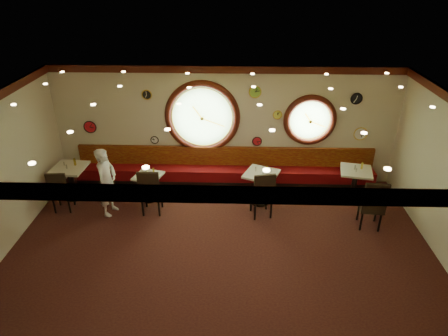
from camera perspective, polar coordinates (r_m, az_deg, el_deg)
floor at (r=8.76m, az=-0.41°, el=-11.18°), size 9.00×6.00×0.00m
ceiling at (r=7.21m, az=-0.50°, el=9.09°), size 9.00×6.00×0.02m
wall_back at (r=10.58m, az=0.18°, el=5.99°), size 9.00×0.02×3.20m
wall_front at (r=5.46m, az=-1.72°, el=-17.74°), size 9.00×0.02×3.20m
molding_back at (r=10.07m, az=0.19°, el=13.91°), size 9.00×0.10×0.18m
molding_front at (r=4.56m, az=-1.95°, el=-3.80°), size 9.00×0.10×0.18m
banquette_base at (r=10.97m, az=0.13°, el=-1.86°), size 8.00×0.55×0.20m
banquette_seat at (r=10.85m, az=0.13°, el=-0.71°), size 8.00×0.55×0.30m
banquette_back at (r=10.86m, az=0.17°, el=1.70°), size 8.00×0.10×0.55m
porthole_left_glass at (r=10.52m, az=-3.11°, el=7.28°), size 1.66×0.02×1.66m
porthole_left_frame at (r=10.50m, az=-3.12°, el=7.25°), size 1.98×0.18×1.98m
porthole_left_ring at (r=10.47m, az=-3.13°, el=7.20°), size 1.61×0.03×1.61m
porthole_right_glass at (r=10.67m, az=12.16°, el=6.71°), size 1.10×0.02×1.10m
porthole_right_frame at (r=10.66m, az=12.17°, el=6.68°), size 1.38×0.18×1.38m
porthole_right_ring at (r=10.63m, az=12.20°, el=6.63°), size 1.09×0.03×1.09m
wall_clock_0 at (r=10.70m, az=4.73°, el=3.85°), size 0.24×0.03×0.24m
wall_clock_1 at (r=10.91m, az=-9.88°, el=3.99°), size 0.20×0.03×0.20m
wall_clock_2 at (r=11.24m, az=-18.58°, el=5.58°), size 0.32×0.03×0.32m
wall_clock_3 at (r=10.47m, az=7.65°, el=7.56°), size 0.22×0.03×0.22m
wall_clock_4 at (r=10.70m, az=18.38°, el=9.40°), size 0.28×0.03×0.28m
wall_clock_5 at (r=10.24m, az=4.46°, el=10.80°), size 0.30×0.03×0.30m
wall_clock_6 at (r=11.09m, az=18.91°, el=4.66°), size 0.34×0.03×0.34m
wall_clock_7 at (r=10.50m, az=-10.97°, el=10.25°), size 0.24×0.03×0.24m
table_a at (r=10.88m, az=-21.00°, el=-1.38°), size 0.85×0.85×0.88m
table_b at (r=10.29m, az=-10.67°, el=-2.29°), size 0.80×0.80×0.71m
table_c at (r=9.99m, az=5.30°, el=-2.28°), size 1.00×1.00×0.84m
table_d at (r=10.64m, az=18.16°, el=-1.73°), size 0.89×0.89×0.83m
chair_a at (r=10.33m, az=-22.43°, el=-2.80°), size 0.49×0.49×0.68m
chair_b at (r=9.58m, az=-10.52°, el=-3.03°), size 0.50×0.50×0.74m
chair_c at (r=9.35m, az=5.59°, el=-3.47°), size 0.60×0.60×0.74m
chair_d at (r=9.50m, az=20.54°, el=-4.60°), size 0.56×0.56×0.76m
condiment_a_salt at (r=10.85m, az=-21.89°, el=0.58°), size 0.03×0.03×0.09m
condiment_b_salt at (r=10.23m, az=-11.06°, el=-0.54°), size 0.04×0.04×0.10m
condiment_c_salt at (r=9.90m, az=4.56°, el=-0.16°), size 0.04×0.04×0.11m
condiment_d_salt at (r=10.49m, az=18.21°, el=0.06°), size 0.04×0.04×0.11m
condiment_a_pepper at (r=10.65m, az=-21.57°, el=0.17°), size 0.04×0.04×0.10m
condiment_b_pepper at (r=10.10m, az=-10.89°, el=-0.88°), size 0.04×0.04×0.11m
condiment_c_pepper at (r=9.77m, az=5.61°, el=-0.66°), size 0.03×0.03×0.09m
condiment_d_pepper at (r=10.39m, az=18.40°, el=-0.28°), size 0.03×0.03×0.10m
condiment_a_bottle at (r=10.74m, az=-20.55°, el=0.82°), size 0.06×0.06×0.18m
condiment_b_bottle at (r=10.18m, az=-10.03°, el=-0.41°), size 0.05×0.05×0.15m
condiment_c_bottle at (r=9.85m, az=6.11°, el=-0.16°), size 0.05×0.05×0.17m
condiment_d_bottle at (r=10.58m, az=19.11°, el=0.32°), size 0.05×0.05×0.17m
waiter at (r=9.79m, az=-16.38°, el=-1.92°), size 0.54×0.70×1.70m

